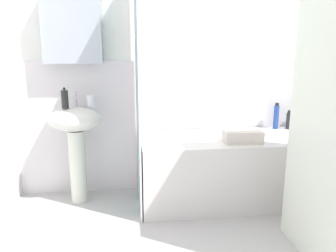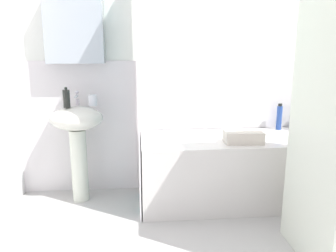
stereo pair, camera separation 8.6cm
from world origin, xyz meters
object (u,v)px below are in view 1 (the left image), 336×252
bathtub (234,169)px  towel_folded (242,136)px  sink (76,133)px  conditioner_bottle (299,116)px  soap_dispenser (65,99)px  body_wash_bottle (289,120)px  shampoo_bottle (276,117)px  toothbrush_cup (91,101)px

bathtub → towel_folded: bearing=-88.2°
sink → conditioner_bottle: sink is taller
soap_dispenser → body_wash_bottle: soap_dispenser is taller
conditioner_bottle → body_wash_bottle: bearing=-167.8°
bathtub → body_wash_bottle: bearing=21.3°
towel_folded → sink: bearing=167.8°
sink → towel_folded: size_ratio=2.78×
body_wash_bottle → shampoo_bottle: size_ratio=0.72×
body_wash_bottle → shampoo_bottle: shampoo_bottle is taller
soap_dispenser → shampoo_bottle: (1.88, 0.15, -0.22)m
body_wash_bottle → shampoo_bottle: 0.13m
sink → soap_dispenser: (-0.06, -0.03, 0.30)m
sink → body_wash_bottle: sink is taller
sink → soap_dispenser: 0.30m
body_wash_bottle → conditioner_bottle: bearing=12.2°
body_wash_bottle → toothbrush_cup: bearing=-178.6°
sink → body_wash_bottle: 1.94m
bathtub → body_wash_bottle: body_wash_bottle is taller
toothbrush_cup → bathtub: bearing=-8.8°
bathtub → body_wash_bottle: size_ratio=9.18×
sink → shampoo_bottle: 1.82m
bathtub → shampoo_bottle: 0.67m
body_wash_bottle → soap_dispenser: bearing=-176.4°
toothbrush_cup → bathtub: size_ratio=0.06×
bathtub → shampoo_bottle: size_ratio=6.61×
sink → bathtub: (1.34, -0.14, -0.32)m
sink → soap_dispenser: bearing=-154.8°
sink → towel_folded: bearing=-12.2°
body_wash_bottle → towel_folded: body_wash_bottle is taller
conditioner_bottle → soap_dispenser: bearing=-175.9°
soap_dispenser → towel_folded: size_ratio=0.57×
conditioner_bottle → body_wash_bottle: 0.12m
sink → conditioner_bottle: bearing=3.4°
toothbrush_cup → body_wash_bottle: (1.80, 0.04, -0.23)m
conditioner_bottle → shampoo_bottle: size_ratio=0.95×
sink → toothbrush_cup: toothbrush_cup is taller
sink → bathtub: bearing=-5.8°
towel_folded → body_wash_bottle: bearing=33.3°
body_wash_bottle → towel_folded: 0.70m
sink → toothbrush_cup: size_ratio=9.09×
bathtub → conditioner_bottle: conditioner_bottle is taller
sink → conditioner_bottle: (2.05, 0.12, 0.07)m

